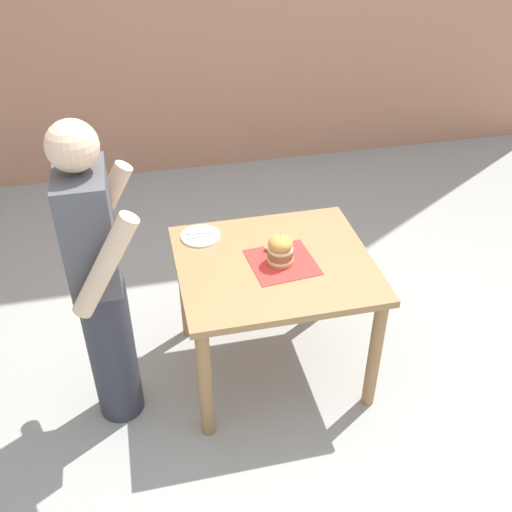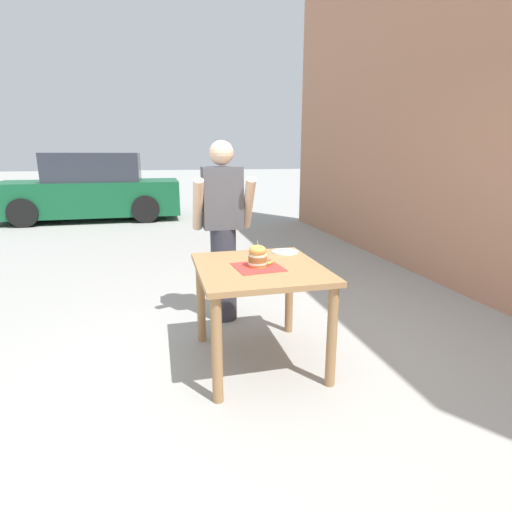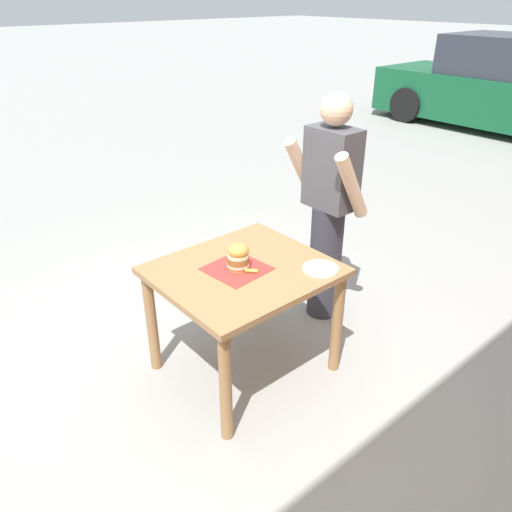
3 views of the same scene
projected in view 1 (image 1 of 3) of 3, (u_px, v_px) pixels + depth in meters
The scene contains 7 objects.
ground_plane at pixel (272, 365), 3.59m from camera, with size 80.00×80.00×0.00m, color #9E9E99.
patio_table at pixel (274, 280), 3.22m from camera, with size 0.91×1.02×0.77m.
serving_paper at pixel (282, 262), 3.13m from camera, with size 0.33×0.33×0.00m, color red.
sandwich at pixel (280, 250), 3.08m from camera, with size 0.14×0.14×0.20m.
pickle_spear at pixel (272, 250), 3.20m from camera, with size 0.02×0.02×0.08m, color #8EA83D.
side_plate_with_forks at pixel (201, 236), 3.33m from camera, with size 0.22×0.22×0.02m.
diner_across_table at pixel (100, 281), 2.82m from camera, with size 0.55×0.35×1.69m.
Camera 1 is at (-2.45, 0.66, 2.63)m, focal length 42.00 mm.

